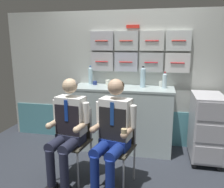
{
  "coord_description": "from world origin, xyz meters",
  "views": [
    {
      "loc": [
        0.5,
        -2.32,
        1.65
      ],
      "look_at": [
        -0.07,
        0.34,
        1.05
      ],
      "focal_mm": 37.03,
      "sensor_mm": 36.0,
      "label": 1
    }
  ],
  "objects_px": {
    "snack_banana": "(116,87)",
    "folding_chair_left": "(75,134)",
    "crew_member_left": "(68,127)",
    "folding_chair_right": "(118,139)",
    "service_trolley": "(206,126)",
    "paper_cup_tan": "(95,83)",
    "water_bottle_tall": "(143,77)",
    "crew_member_right": "(113,130)"
  },
  "relations": [
    {
      "from": "snack_banana",
      "to": "folding_chair_left",
      "type": "bearing_deg",
      "value": -116.4
    },
    {
      "from": "crew_member_left",
      "to": "snack_banana",
      "type": "distance_m",
      "value": 1.06
    },
    {
      "from": "folding_chair_right",
      "to": "service_trolley",
      "type": "bearing_deg",
      "value": 33.75
    },
    {
      "from": "crew_member_left",
      "to": "service_trolley",
      "type": "bearing_deg",
      "value": 27.19
    },
    {
      "from": "crew_member_left",
      "to": "folding_chair_right",
      "type": "bearing_deg",
      "value": 12.26
    },
    {
      "from": "paper_cup_tan",
      "to": "snack_banana",
      "type": "xyz_separation_m",
      "value": [
        0.39,
        -0.21,
        -0.01
      ]
    },
    {
      "from": "folding_chair_left",
      "to": "paper_cup_tan",
      "type": "xyz_separation_m",
      "value": [
        -0.01,
        0.97,
        0.49
      ]
    },
    {
      "from": "water_bottle_tall",
      "to": "service_trolley",
      "type": "bearing_deg",
      "value": -12.71
    },
    {
      "from": "service_trolley",
      "to": "snack_banana",
      "type": "distance_m",
      "value": 1.39
    },
    {
      "from": "crew_member_right",
      "to": "water_bottle_tall",
      "type": "relative_size",
      "value": 3.98
    },
    {
      "from": "folding_chair_left",
      "to": "crew_member_right",
      "type": "xyz_separation_m",
      "value": [
        0.52,
        -0.19,
        0.16
      ]
    },
    {
      "from": "service_trolley",
      "to": "snack_banana",
      "type": "relative_size",
      "value": 5.58
    },
    {
      "from": "folding_chair_left",
      "to": "crew_member_right",
      "type": "distance_m",
      "value": 0.58
    },
    {
      "from": "crew_member_left",
      "to": "folding_chair_left",
      "type": "bearing_deg",
      "value": 81.9
    },
    {
      "from": "folding_chair_right",
      "to": "water_bottle_tall",
      "type": "bearing_deg",
      "value": 78.09
    },
    {
      "from": "service_trolley",
      "to": "folding_chair_right",
      "type": "xyz_separation_m",
      "value": [
        -1.11,
        -0.74,
        0.02
      ]
    },
    {
      "from": "service_trolley",
      "to": "folding_chair_right",
      "type": "height_order",
      "value": "service_trolley"
    },
    {
      "from": "folding_chair_right",
      "to": "paper_cup_tan",
      "type": "relative_size",
      "value": 12.66
    },
    {
      "from": "folding_chair_left",
      "to": "paper_cup_tan",
      "type": "bearing_deg",
      "value": 90.69
    },
    {
      "from": "service_trolley",
      "to": "folding_chair_left",
      "type": "distance_m",
      "value": 1.82
    },
    {
      "from": "crew_member_left",
      "to": "snack_banana",
      "type": "height_order",
      "value": "crew_member_left"
    },
    {
      "from": "service_trolley",
      "to": "water_bottle_tall",
      "type": "distance_m",
      "value": 1.13
    },
    {
      "from": "folding_chair_right",
      "to": "water_bottle_tall",
      "type": "relative_size",
      "value": 2.71
    },
    {
      "from": "crew_member_left",
      "to": "water_bottle_tall",
      "type": "xyz_separation_m",
      "value": [
        0.78,
        1.08,
        0.46
      ]
    },
    {
      "from": "crew_member_left",
      "to": "crew_member_right",
      "type": "distance_m",
      "value": 0.55
    },
    {
      "from": "folding_chair_left",
      "to": "folding_chair_right",
      "type": "bearing_deg",
      "value": -3.64
    },
    {
      "from": "water_bottle_tall",
      "to": "paper_cup_tan",
      "type": "height_order",
      "value": "water_bottle_tall"
    },
    {
      "from": "folding_chair_left",
      "to": "folding_chair_right",
      "type": "height_order",
      "value": "same"
    },
    {
      "from": "crew_member_left",
      "to": "snack_banana",
      "type": "bearing_deg",
      "value": 66.53
    },
    {
      "from": "folding_chair_left",
      "to": "snack_banana",
      "type": "height_order",
      "value": "snack_banana"
    },
    {
      "from": "service_trolley",
      "to": "folding_chair_left",
      "type": "xyz_separation_m",
      "value": [
        -1.67,
        -0.71,
        0.02
      ]
    },
    {
      "from": "folding_chair_right",
      "to": "crew_member_left",
      "type": "bearing_deg",
      "value": -167.74
    },
    {
      "from": "crew_member_left",
      "to": "paper_cup_tan",
      "type": "xyz_separation_m",
      "value": [
        0.01,
        1.13,
        0.34
      ]
    },
    {
      "from": "snack_banana",
      "to": "water_bottle_tall",
      "type": "bearing_deg",
      "value": 21.97
    },
    {
      "from": "folding_chair_right",
      "to": "snack_banana",
      "type": "xyz_separation_m",
      "value": [
        -0.18,
        0.8,
        0.48
      ]
    },
    {
      "from": "folding_chair_left",
      "to": "crew_member_right",
      "type": "relative_size",
      "value": 0.68
    },
    {
      "from": "folding_chair_right",
      "to": "paper_cup_tan",
      "type": "distance_m",
      "value": 1.25
    },
    {
      "from": "snack_banana",
      "to": "paper_cup_tan",
      "type": "bearing_deg",
      "value": 151.99
    },
    {
      "from": "crew_member_left",
      "to": "paper_cup_tan",
      "type": "relative_size",
      "value": 18.33
    },
    {
      "from": "crew_member_left",
      "to": "water_bottle_tall",
      "type": "distance_m",
      "value": 1.41
    },
    {
      "from": "crew_member_right",
      "to": "snack_banana",
      "type": "bearing_deg",
      "value": 98.67
    },
    {
      "from": "crew_member_right",
      "to": "snack_banana",
      "type": "distance_m",
      "value": 1.02
    }
  ]
}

